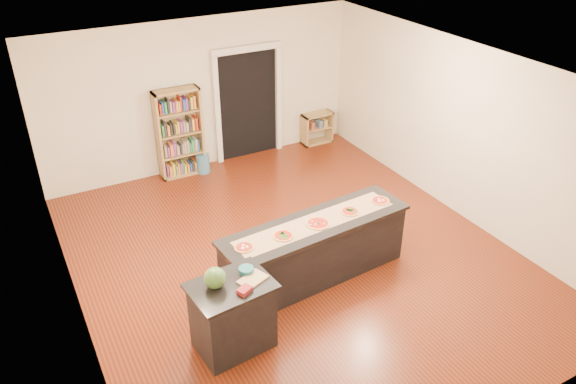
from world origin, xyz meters
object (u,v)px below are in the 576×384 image
low_shelf (317,128)px  waste_bin (203,163)px  kitchen_island (315,250)px  side_counter (233,316)px  bookshelf (180,133)px  watermelon (215,278)px

low_shelf → waste_bin: 2.59m
kitchen_island → side_counter: side_counter is taller
bookshelf → low_shelf: bearing=0.2°
waste_bin → watermelon: 4.67m
kitchen_island → side_counter: size_ratio=2.92×
waste_bin → kitchen_island: bearing=-86.6°
side_counter → waste_bin: (1.31, 4.41, -0.28)m
waste_bin → watermelon: size_ratio=1.47×
kitchen_island → watermelon: bearing=-164.3°
low_shelf → waste_bin: (-2.59, -0.13, -0.14)m
kitchen_island → side_counter: bearing=-160.7°
bookshelf → waste_bin: size_ratio=4.56×
waste_bin → low_shelf: bearing=2.8°
side_counter → bookshelf: 4.64m
kitchen_island → bookshelf: (-0.58, 3.85, 0.38)m
kitchen_island → low_shelf: kitchen_island is taller
kitchen_island → waste_bin: size_ratio=7.46×
kitchen_island → low_shelf: size_ratio=4.17×
low_shelf → watermelon: watermelon is taller
side_counter → bookshelf: bearing=72.4°
low_shelf → kitchen_island: bearing=-121.5°
low_shelf → watermelon: bearing=-132.1°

